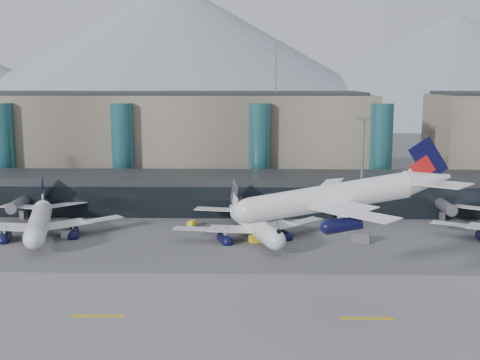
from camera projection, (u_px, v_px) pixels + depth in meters
name	position (u px, v px, depth m)	size (l,w,h in m)	color
ground	(235.00, 283.00, 103.82)	(900.00, 900.00, 0.00)	#515154
runway_strip	(232.00, 317.00, 89.03)	(400.00, 40.00, 0.04)	slate
runway_markings	(232.00, 317.00, 89.03)	(128.00, 1.00, 0.02)	gold
concourse	(241.00, 193.00, 159.90)	(170.00, 27.00, 10.00)	black
terminal_main	(165.00, 141.00, 190.52)	(130.00, 30.00, 31.00)	gray
teal_towers	(191.00, 152.00, 174.78)	(116.40, 19.40, 46.00)	#26646B
mountain_ridge	(270.00, 65.00, 470.46)	(910.00, 400.00, 110.00)	gray
lightmast_mid	(362.00, 163.00, 148.08)	(3.00, 1.20, 25.60)	slate
hero_jet	(351.00, 188.00, 87.12)	(33.07, 33.42, 10.81)	silver
jet_parked_left	(40.00, 214.00, 136.09)	(37.61, 39.20, 12.58)	silver
jet_parked_mid	(250.00, 216.00, 134.77)	(35.31, 37.20, 11.94)	silver
veh_a	(69.00, 234.00, 133.91)	(3.02, 1.70, 1.70)	silver
veh_b	(192.00, 224.00, 143.80)	(2.33, 1.43, 1.34)	yellow
veh_c	(361.00, 238.00, 129.57)	(3.90, 2.06, 2.17)	#525157
veh_d	(348.00, 227.00, 139.62)	(3.07, 1.65, 1.76)	silver
veh_h	(257.00, 238.00, 130.24)	(3.37, 1.77, 1.86)	yellow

